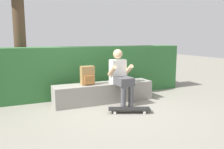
{
  "coord_description": "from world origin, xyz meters",
  "views": [
    {
      "loc": [
        -1.87,
        -4.29,
        1.42
      ],
      "look_at": [
        0.16,
        0.24,
        0.63
      ],
      "focal_mm": 36.63,
      "sensor_mm": 36.0,
      "label": 1
    }
  ],
  "objects_px": {
    "bench_main": "(104,93)",
    "backpack_on_bench": "(88,76)",
    "skateboard_near_person": "(129,109)",
    "person_skater": "(121,75)"
  },
  "relations": [
    {
      "from": "bench_main",
      "to": "backpack_on_bench",
      "type": "relative_size",
      "value": 5.6
    },
    {
      "from": "skateboard_near_person",
      "to": "backpack_on_bench",
      "type": "xyz_separation_m",
      "value": [
        -0.54,
        0.89,
        0.55
      ]
    },
    {
      "from": "skateboard_near_person",
      "to": "backpack_on_bench",
      "type": "height_order",
      "value": "backpack_on_bench"
    },
    {
      "from": "skateboard_near_person",
      "to": "backpack_on_bench",
      "type": "relative_size",
      "value": 2.04
    },
    {
      "from": "person_skater",
      "to": "backpack_on_bench",
      "type": "height_order",
      "value": "person_skater"
    },
    {
      "from": "skateboard_near_person",
      "to": "person_skater",
      "type": "bearing_deg",
      "value": 77.77
    },
    {
      "from": "bench_main",
      "to": "skateboard_near_person",
      "type": "bearing_deg",
      "value": -79.98
    },
    {
      "from": "bench_main",
      "to": "person_skater",
      "type": "relative_size",
      "value": 1.9
    },
    {
      "from": "skateboard_near_person",
      "to": "bench_main",
      "type": "bearing_deg",
      "value": 100.02
    },
    {
      "from": "backpack_on_bench",
      "to": "bench_main",
      "type": "bearing_deg",
      "value": 1.42
    }
  ]
}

